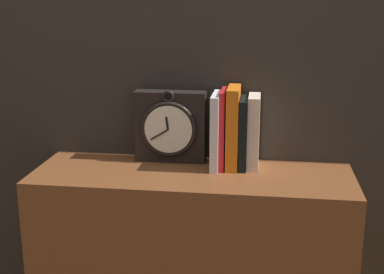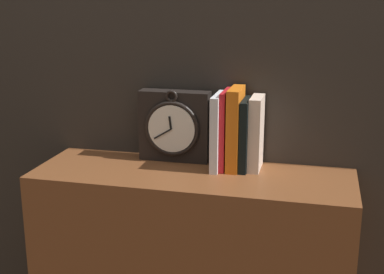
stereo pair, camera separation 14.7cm
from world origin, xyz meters
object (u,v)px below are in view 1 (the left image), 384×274
book_slot4_cream (254,132)px  book_slot0_white (216,131)px  clock (170,127)px  book_slot2_orange (233,128)px  book_slot1_red (223,129)px  book_slot3_black (243,133)px

book_slot4_cream → book_slot0_white: bearing=-172.1°
clock → book_slot2_orange: book_slot2_orange is taller
clock → book_slot4_cream: size_ratio=1.05×
book_slot1_red → book_slot2_orange: (0.03, -0.00, 0.00)m
book_slot3_black → book_slot4_cream: size_ratio=0.96×
book_slot3_black → book_slot0_white: bearing=-173.9°
book_slot1_red → book_slot0_white: bearing=-160.8°
book_slot0_white → clock: bearing=165.5°
book_slot1_red → book_slot2_orange: book_slot2_orange is taller
book_slot1_red → book_slot3_black: bearing=1.6°
book_slot2_orange → book_slot3_black: (0.03, 0.00, -0.02)m
clock → book_slot3_black: 0.22m
book_slot3_black → book_slot4_cream: 0.03m
book_slot0_white → book_slot4_cream: size_ratio=1.02×
clock → book_slot1_red: 0.16m
book_slot0_white → book_slot4_cream: 0.11m
book_slot1_red → clock: bearing=169.5°
book_slot0_white → book_slot1_red: bearing=19.2°
book_slot1_red → book_slot4_cream: book_slot1_red is taller
book_slot0_white → book_slot1_red: (0.02, 0.01, 0.01)m
book_slot1_red → book_slot3_black: 0.06m
book_slot1_red → book_slot3_black: size_ratio=1.11×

